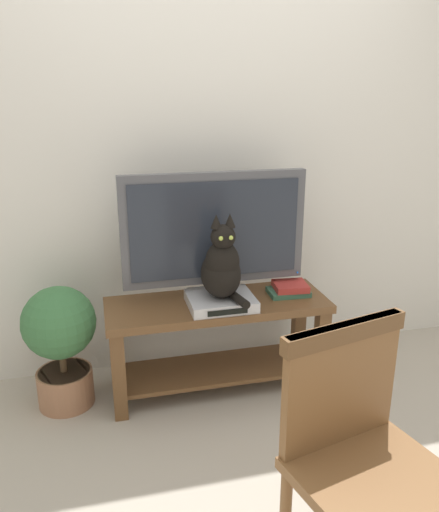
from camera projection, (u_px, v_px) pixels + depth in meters
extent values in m
plane|color=#ADA393|center=(250.00, 450.00, 2.42)|extent=(12.00, 12.00, 0.00)
cube|color=silver|center=(204.00, 132.00, 2.90)|extent=(7.00, 0.12, 2.80)
cube|color=brown|center=(217.00, 305.00, 2.78)|extent=(1.21, 0.43, 0.04)
cube|color=brown|center=(119.00, 376.00, 2.59)|extent=(0.07, 0.07, 0.49)
cube|color=brown|center=(321.00, 351.00, 2.84)|extent=(0.07, 0.07, 0.49)
cube|color=brown|center=(116.00, 346.00, 2.89)|extent=(0.07, 0.07, 0.49)
cube|color=brown|center=(298.00, 325.00, 3.14)|extent=(0.07, 0.07, 0.49)
cube|color=brown|center=(217.00, 369.00, 2.91)|extent=(1.11, 0.35, 0.02)
cube|color=#4C4C51|center=(215.00, 294.00, 2.83)|extent=(0.28, 0.20, 0.03)
cube|color=#4C4C51|center=(214.00, 287.00, 2.82)|extent=(0.06, 0.04, 0.06)
cube|color=#4C4C51|center=(214.00, 229.00, 2.71)|extent=(1.00, 0.05, 0.61)
cube|color=#232833|center=(216.00, 230.00, 2.69)|extent=(0.91, 0.01, 0.52)
sphere|color=#2672F2|center=(297.00, 273.00, 2.88)|extent=(0.01, 0.01, 0.01)
cube|color=#BCBCC1|center=(221.00, 301.00, 2.71)|extent=(0.35, 0.29, 0.06)
cube|color=black|center=(228.00, 312.00, 2.57)|extent=(0.21, 0.01, 0.03)
ellipsoid|color=black|center=(221.00, 274.00, 2.66)|extent=(0.21, 0.27, 0.25)
ellipsoid|color=black|center=(222.00, 262.00, 2.61)|extent=(0.18, 0.17, 0.22)
sphere|color=black|center=(223.00, 237.00, 2.55)|extent=(0.13, 0.13, 0.13)
cone|color=black|center=(216.00, 221.00, 2.52)|extent=(0.06, 0.06, 0.07)
cone|color=black|center=(230.00, 220.00, 2.53)|extent=(0.06, 0.06, 0.07)
sphere|color=#B2C64C|center=(221.00, 238.00, 2.49)|extent=(0.02, 0.02, 0.02)
sphere|color=#B2C64C|center=(231.00, 238.00, 2.50)|extent=(0.02, 0.02, 0.02)
cylinder|color=black|center=(237.00, 298.00, 2.62)|extent=(0.09, 0.22, 0.04)
cylinder|color=brown|center=(376.00, 485.00, 1.90)|extent=(0.04, 0.04, 0.46)
cube|color=brown|center=(381.00, 485.00, 1.56)|extent=(0.57, 0.57, 0.04)
cube|color=brown|center=(341.00, 384.00, 1.66)|extent=(0.44, 0.14, 0.43)
cube|color=brown|center=(345.00, 332.00, 1.61)|extent=(0.47, 0.15, 0.06)
cube|color=#38664C|center=(288.00, 292.00, 2.87)|extent=(0.23, 0.16, 0.03)
cube|color=#B2332D|center=(290.00, 286.00, 2.86)|extent=(0.20, 0.18, 0.04)
cylinder|color=#9E6B4C|center=(66.00, 387.00, 2.75)|extent=(0.29, 0.29, 0.20)
cylinder|color=#332319|center=(64.00, 372.00, 2.73)|extent=(0.27, 0.27, 0.02)
cylinder|color=#4C3823|center=(63.00, 360.00, 2.70)|extent=(0.04, 0.04, 0.13)
sphere|color=#386B3D|center=(59.00, 322.00, 2.63)|extent=(0.38, 0.38, 0.38)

